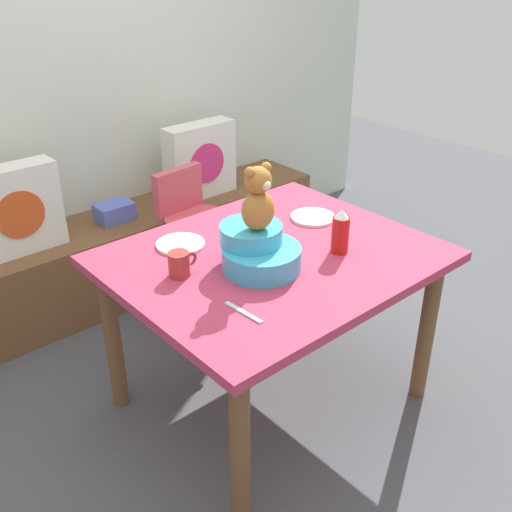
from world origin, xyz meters
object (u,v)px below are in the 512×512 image
book_stack (115,212)px  dinner_plate_far (180,244)px  dinner_plate_near (313,217)px  pillow_floral_left (15,210)px  dining_table (272,275)px  infant_seat_teal (258,250)px  pillow_floral_right (200,160)px  teddy_bear (258,200)px  highchair (195,223)px  coffee_mug (180,264)px  ketchup_bottle (340,232)px

book_stack → dinner_plate_far: size_ratio=1.00×
dinner_plate_near → pillow_floral_left: bearing=130.0°
pillow_floral_left → dining_table: bearing=-65.5°
pillow_floral_left → infant_seat_teal: same height
pillow_floral_left → dinner_plate_far: bearing=-70.6°
pillow_floral_right → dining_table: size_ratio=0.36×
teddy_bear → book_stack: bearing=86.3°
pillow_floral_right → book_stack: bearing=177.9°
highchair → infant_seat_teal: 0.97m
dinner_plate_near → coffee_mug: bearing=-177.7°
pillow_floral_left → teddy_bear: (0.45, -1.28, 0.34)m
dining_table → dinner_plate_far: size_ratio=6.16×
coffee_mug → book_stack: bearing=73.4°
pillow_floral_left → dinner_plate_near: pillow_floral_left is taller
book_stack → infant_seat_teal: size_ratio=0.61×
ketchup_bottle → dinner_plate_near: ketchup_bottle is taller
dinner_plate_near → book_stack: bearing=109.2°
infant_seat_teal → coffee_mug: bearing=151.5°
book_stack → ketchup_bottle: 1.48m
teddy_bear → dining_table: bearing=19.9°
dinner_plate_near → ketchup_bottle: bearing=-117.5°
highchair → dinner_plate_far: (-0.44, -0.52, 0.22)m
pillow_floral_left → coffee_mug: pillow_floral_left is taller
book_stack → coffee_mug: size_ratio=1.67×
dinner_plate_far → pillow_floral_right: bearing=50.0°
pillow_floral_right → highchair: bearing=-129.7°
infant_seat_teal → dinner_plate_far: infant_seat_teal is taller
highchair → ketchup_bottle: ketchup_bottle is taller
pillow_floral_left → pillow_floral_right: size_ratio=1.00×
ketchup_bottle → dinner_plate_near: 0.34m
book_stack → dinner_plate_near: bearing=-70.8°
pillow_floral_left → infant_seat_teal: bearing=-70.6°
pillow_floral_right → dinner_plate_near: 1.13m
dinner_plate_near → dinner_plate_far: 0.62m
teddy_bear → ketchup_bottle: teddy_bear is taller
ketchup_bottle → pillow_floral_left: bearing=119.0°
highchair → teddy_bear: teddy_bear is taller
highchair → ketchup_bottle: size_ratio=4.27×
dining_table → teddy_bear: bearing=-160.1°
book_stack → dining_table: size_ratio=0.16×
infant_seat_teal → highchair: bearing=69.7°
infant_seat_teal → teddy_bear: teddy_bear is taller
book_stack → ketchup_bottle: size_ratio=1.08×
coffee_mug → dinner_plate_far: bearing=55.2°
book_stack → ketchup_bottle: ketchup_bottle is taller
pillow_floral_right → dining_table: bearing=-114.0°
book_stack → infant_seat_teal: 1.34m
book_stack → dinner_plate_near: size_ratio=1.00×
pillow_floral_left → dining_table: (0.57, -1.24, -0.04)m
dining_table → dinner_plate_far: bearing=127.7°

